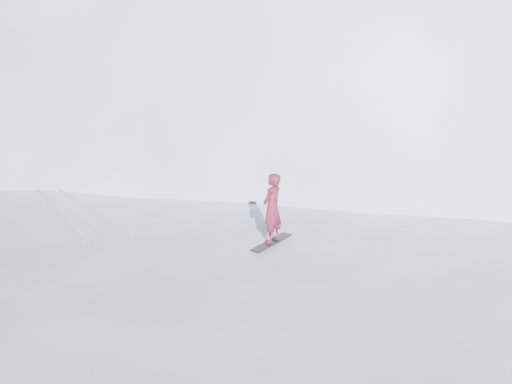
% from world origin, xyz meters
% --- Properties ---
extents(ground, '(400.00, 400.00, 0.00)m').
position_xyz_m(ground, '(0.00, 0.00, 0.00)').
color(ground, white).
rests_on(ground, ground).
extents(near_ridge, '(36.00, 28.00, 4.80)m').
position_xyz_m(near_ridge, '(1.00, 3.00, 0.00)').
color(near_ridge, white).
rests_on(near_ridge, ground).
extents(summit_peak, '(60.00, 56.00, 56.00)m').
position_xyz_m(summit_peak, '(22.00, 26.00, 0.00)').
color(summit_peak, white).
rests_on(summit_peak, ground).
extents(peak_shoulder, '(28.00, 24.00, 18.00)m').
position_xyz_m(peak_shoulder, '(10.00, 20.00, 0.00)').
color(peak_shoulder, white).
rests_on(peak_shoulder, ground).
extents(wind_bumps, '(16.00, 14.40, 1.00)m').
position_xyz_m(wind_bumps, '(-0.56, 2.12, 0.00)').
color(wind_bumps, white).
rests_on(wind_bumps, ground).
extents(snowboard, '(1.50, 1.08, 0.03)m').
position_xyz_m(snowboard, '(3.21, 0.39, 2.41)').
color(snowboard, black).
rests_on(snowboard, near_ridge).
extents(snowboarder, '(0.78, 0.71, 1.80)m').
position_xyz_m(snowboarder, '(3.21, 0.39, 3.33)').
color(snowboarder, maroon).
rests_on(snowboarder, snowboard).
extents(board_tracks, '(2.05, 5.96, 0.04)m').
position_xyz_m(board_tracks, '(-1.15, 5.45, 2.42)').
color(board_tracks, silver).
rests_on(board_tracks, ground).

